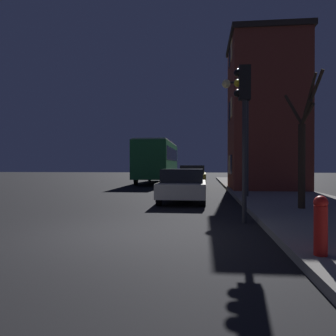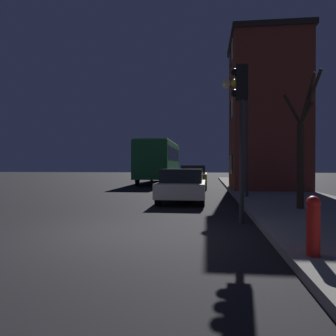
{
  "view_description": "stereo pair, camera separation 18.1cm",
  "coord_description": "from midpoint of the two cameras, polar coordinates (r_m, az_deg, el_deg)",
  "views": [
    {
      "loc": [
        1.99,
        -7.01,
        1.52
      ],
      "look_at": [
        0.32,
        8.39,
        1.39
      ],
      "focal_mm": 35.0,
      "sensor_mm": 36.0,
      "label": 1
    },
    {
      "loc": [
        2.17,
        -6.99,
        1.52
      ],
      "look_at": [
        0.32,
        8.39,
        1.39
      ],
      "focal_mm": 35.0,
      "sensor_mm": 36.0,
      "label": 2
    }
  ],
  "objects": [
    {
      "name": "streetlamp",
      "position": [
        14.81,
        12.03,
        8.57
      ],
      "size": [
        1.16,
        0.37,
        5.13
      ],
      "color": "#28282B",
      "rests_on": "sidewalk"
    },
    {
      "name": "car_near_lane",
      "position": [
        13.4,
        2.24,
        -2.98
      ],
      "size": [
        1.84,
        3.89,
        1.37
      ],
      "color": "beige",
      "rests_on": "ground"
    },
    {
      "name": "bus",
      "position": [
        27.68,
        -2.03,
        1.63
      ],
      "size": [
        2.6,
        9.74,
        3.45
      ],
      "color": "#1E6B33",
      "rests_on": "ground"
    },
    {
      "name": "fire_hydrant",
      "position": [
        5.47,
        24.19,
        -8.9
      ],
      "size": [
        0.21,
        0.21,
        0.91
      ],
      "color": "red",
      "rests_on": "sidewalk"
    },
    {
      "name": "traffic_light",
      "position": [
        8.91,
        12.41,
        9.84
      ],
      "size": [
        0.43,
        0.24,
        4.13
      ],
      "color": "#28282B",
      "rests_on": "ground"
    },
    {
      "name": "car_mid_lane",
      "position": [
        21.6,
        4.1,
        -1.46
      ],
      "size": [
        1.71,
        4.73,
        1.51
      ],
      "color": "olive",
      "rests_on": "ground"
    },
    {
      "name": "ground_plane",
      "position": [
        7.46,
        -10.36,
        -11.29
      ],
      "size": [
        120.0,
        120.0,
        0.0
      ],
      "primitive_type": "plane",
      "color": "black"
    },
    {
      "name": "bare_tree",
      "position": [
        11.06,
        22.01,
        3.28
      ],
      "size": [
        0.82,
        1.55,
        4.14
      ],
      "color": "#2D2319",
      "rests_on": "sidewalk"
    },
    {
      "name": "brick_building",
      "position": [
        20.33,
        16.35,
        9.19
      ],
      "size": [
        4.29,
        4.9,
        8.85
      ],
      "color": "brown",
      "rests_on": "sidewalk"
    }
  ]
}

